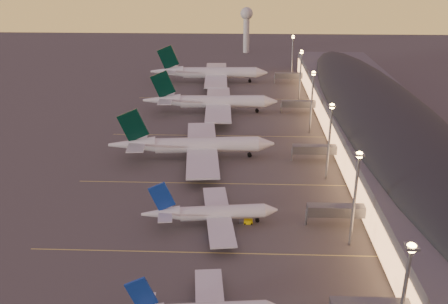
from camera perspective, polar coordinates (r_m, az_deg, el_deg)
ground at (r=131.31m, az=-1.66°, el=-10.23°), size 700.00×700.00×0.00m
airliner_narrow_north at (r=137.34m, az=-1.54°, el=-6.99°), size 37.52×33.77×13.40m
airliner_wide_near at (r=179.90m, az=-3.61°, el=0.75°), size 59.81×54.72×19.13m
airliner_wide_mid at (r=231.76m, az=-1.54°, el=5.75°), size 62.30×56.73×19.95m
airliner_wide_far at (r=287.05m, az=-1.67°, el=9.02°), size 66.63×60.67×21.34m
terminal_building at (r=200.56m, az=17.69°, el=3.17°), size 56.35×255.00×17.46m
light_masts at (r=185.56m, az=10.84°, el=5.19°), size 2.20×217.20×25.90m
radar_tower at (r=373.88m, az=2.59°, el=14.60°), size 9.00×9.00×32.50m
lane_markings at (r=166.44m, az=-0.76°, el=-2.87°), size 90.00×180.36×0.00m
baggage_tug_c at (r=139.26m, az=2.59°, el=-7.97°), size 3.74×1.71×1.11m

